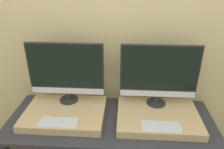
# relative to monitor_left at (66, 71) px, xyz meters

# --- Properties ---
(wall_back) EXTENTS (8.00, 0.04, 2.60)m
(wall_back) POSITION_rel_monitor_left_xyz_m (0.40, 0.24, 0.17)
(wall_back) COLOR #DBC684
(wall_back) RESTS_ON ground_plane
(workbench) EXTENTS (1.75, 0.68, 0.76)m
(workbench) POSITION_rel_monitor_left_xyz_m (0.40, -0.17, -0.44)
(workbench) COLOR #2D2D33
(workbench) RESTS_ON ground_plane
(wooden_riser_left) EXTENTS (0.68, 0.50, 0.07)m
(wooden_riser_left) POSITION_rel_monitor_left_xyz_m (-0.00, -0.15, -0.33)
(wooden_riser_left) COLOR tan
(wooden_riser_left) RESTS_ON workbench
(monitor_left) EXTENTS (0.66, 0.17, 0.55)m
(monitor_left) POSITION_rel_monitor_left_xyz_m (0.00, 0.00, 0.00)
(monitor_left) COLOR #282828
(monitor_left) RESTS_ON wooden_riser_left
(keyboard_left) EXTENTS (0.30, 0.13, 0.01)m
(keyboard_left) POSITION_rel_monitor_left_xyz_m (-0.00, -0.33, -0.29)
(keyboard_left) COLOR silver
(keyboard_left) RESTS_ON wooden_riser_left
(wooden_riser_right) EXTENTS (0.68, 0.50, 0.07)m
(wooden_riser_right) POSITION_rel_monitor_left_xyz_m (0.80, -0.15, -0.33)
(wooden_riser_right) COLOR tan
(wooden_riser_right) RESTS_ON workbench
(monitor_right) EXTENTS (0.66, 0.17, 0.55)m
(monitor_right) POSITION_rel_monitor_left_xyz_m (0.80, 0.00, 0.00)
(monitor_right) COLOR #282828
(monitor_right) RESTS_ON wooden_riser_right
(keyboard_right) EXTENTS (0.30, 0.13, 0.01)m
(keyboard_right) POSITION_rel_monitor_left_xyz_m (0.80, -0.33, -0.29)
(keyboard_right) COLOR silver
(keyboard_right) RESTS_ON wooden_riser_right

